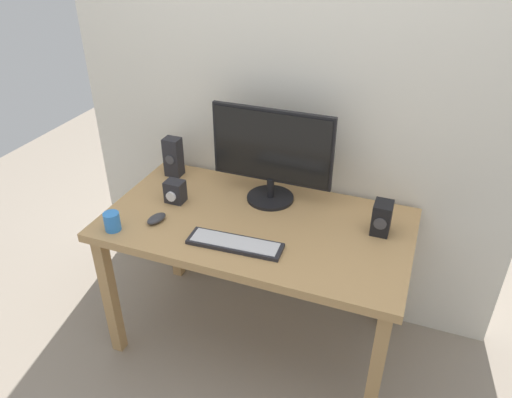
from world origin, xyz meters
TOP-DOWN VIEW (x-y plane):
  - ground_plane at (0.00, 0.00)m, footprint 6.00×6.00m
  - wall_back at (0.00, 0.42)m, footprint 2.31×0.04m
  - desk at (0.00, 0.00)m, footprint 1.42×0.77m
  - monitor at (-0.01, 0.22)m, footprint 0.59×0.23m
  - keyboard_primary at (-0.02, -0.21)m, footprint 0.42×0.14m
  - mouse at (-0.43, -0.17)m, footprint 0.08×0.12m
  - speaker_right at (0.55, 0.12)m, footprint 0.08×0.10m
  - speaker_left at (-0.58, 0.27)m, footprint 0.09×0.08m
  - audio_controller at (-0.44, 0.02)m, footprint 0.09×0.09m
  - coffee_mug at (-0.58, -0.29)m, footprint 0.07×0.07m

SIDE VIEW (x-z plane):
  - ground_plane at x=0.00m, z-range 0.00..0.00m
  - desk at x=0.00m, z-range 0.29..1.05m
  - keyboard_primary at x=-0.02m, z-range 0.76..0.78m
  - mouse at x=-0.43m, z-range 0.76..0.79m
  - coffee_mug at x=-0.58m, z-range 0.76..0.84m
  - audio_controller at x=-0.44m, z-range 0.76..0.87m
  - speaker_right at x=0.55m, z-range 0.76..0.91m
  - speaker_left at x=-0.58m, z-range 0.76..0.97m
  - monitor at x=-0.01m, z-range 0.77..1.24m
  - wall_back at x=0.00m, z-range 0.00..3.00m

